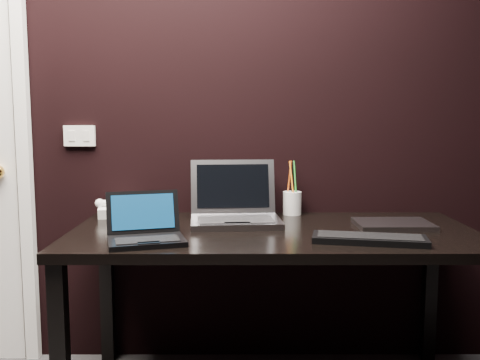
{
  "coord_description": "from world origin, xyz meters",
  "views": [
    {
      "loc": [
        0.16,
        -0.81,
        1.22
      ],
      "look_at": [
        0.16,
        1.35,
        0.96
      ],
      "focal_mm": 40.0,
      "sensor_mm": 36.0,
      "label": 1
    }
  ],
  "objects_px": {
    "mobile_phone": "(120,222)",
    "pen_cup": "(292,202)",
    "desk_phone": "(116,209)",
    "netbook": "(146,232)",
    "closed_laptop": "(393,224)",
    "ext_keyboard": "(369,239)",
    "desk": "(273,248)",
    "silver_laptop": "(235,211)"
  },
  "relations": [
    {
      "from": "netbook",
      "to": "desk_phone",
      "type": "relative_size",
      "value": 1.71
    },
    {
      "from": "pen_cup",
      "to": "closed_laptop",
      "type": "bearing_deg",
      "value": -35.46
    },
    {
      "from": "pen_cup",
      "to": "mobile_phone",
      "type": "bearing_deg",
      "value": -156.0
    },
    {
      "from": "mobile_phone",
      "to": "ext_keyboard",
      "type": "bearing_deg",
      "value": -13.19
    },
    {
      "from": "ext_keyboard",
      "to": "mobile_phone",
      "type": "bearing_deg",
      "value": 166.81
    },
    {
      "from": "desk",
      "to": "desk_phone",
      "type": "xyz_separation_m",
      "value": [
        -0.73,
        0.29,
        0.11
      ]
    },
    {
      "from": "ext_keyboard",
      "to": "mobile_phone",
      "type": "distance_m",
      "value": 1.03
    },
    {
      "from": "mobile_phone",
      "to": "pen_cup",
      "type": "relative_size",
      "value": 0.33
    },
    {
      "from": "netbook",
      "to": "silver_laptop",
      "type": "xyz_separation_m",
      "value": [
        0.34,
        0.36,
        0.01
      ]
    },
    {
      "from": "netbook",
      "to": "silver_laptop",
      "type": "distance_m",
      "value": 0.49
    },
    {
      "from": "desk_phone",
      "to": "mobile_phone",
      "type": "height_order",
      "value": "same"
    },
    {
      "from": "ext_keyboard",
      "to": "desk_phone",
      "type": "distance_m",
      "value": 1.2
    },
    {
      "from": "closed_laptop",
      "to": "mobile_phone",
      "type": "distance_m",
      "value": 1.17
    },
    {
      "from": "closed_laptop",
      "to": "mobile_phone",
      "type": "height_order",
      "value": "mobile_phone"
    },
    {
      "from": "desk",
      "to": "desk_phone",
      "type": "distance_m",
      "value": 0.79
    },
    {
      "from": "silver_laptop",
      "to": "closed_laptop",
      "type": "distance_m",
      "value": 0.69
    },
    {
      "from": "desk",
      "to": "pen_cup",
      "type": "relative_size",
      "value": 6.49
    },
    {
      "from": "closed_laptop",
      "to": "pen_cup",
      "type": "relative_size",
      "value": 1.23
    },
    {
      "from": "silver_laptop",
      "to": "pen_cup",
      "type": "xyz_separation_m",
      "value": [
        0.28,
        0.2,
        0.01
      ]
    },
    {
      "from": "silver_laptop",
      "to": "netbook",
      "type": "bearing_deg",
      "value": -133.02
    },
    {
      "from": "desk",
      "to": "pen_cup",
      "type": "bearing_deg",
      "value": 72.03
    },
    {
      "from": "ext_keyboard",
      "to": "closed_laptop",
      "type": "distance_m",
      "value": 0.33
    },
    {
      "from": "closed_laptop",
      "to": "pen_cup",
      "type": "height_order",
      "value": "pen_cup"
    },
    {
      "from": "silver_laptop",
      "to": "closed_laptop",
      "type": "bearing_deg",
      "value": -7.47
    },
    {
      "from": "closed_laptop",
      "to": "pen_cup",
      "type": "distance_m",
      "value": 0.5
    },
    {
      "from": "netbook",
      "to": "desk_phone",
      "type": "height_order",
      "value": "netbook"
    },
    {
      "from": "desk_phone",
      "to": "pen_cup",
      "type": "height_order",
      "value": "pen_cup"
    },
    {
      "from": "ext_keyboard",
      "to": "pen_cup",
      "type": "height_order",
      "value": "pen_cup"
    },
    {
      "from": "pen_cup",
      "to": "desk_phone",
      "type": "bearing_deg",
      "value": -176.29
    },
    {
      "from": "ext_keyboard",
      "to": "closed_laptop",
      "type": "bearing_deg",
      "value": 58.74
    },
    {
      "from": "netbook",
      "to": "ext_keyboard",
      "type": "bearing_deg",
      "value": -0.73
    },
    {
      "from": "desk",
      "to": "closed_laptop",
      "type": "relative_size",
      "value": 5.28
    },
    {
      "from": "netbook",
      "to": "silver_laptop",
      "type": "height_order",
      "value": "silver_laptop"
    },
    {
      "from": "silver_laptop",
      "to": "mobile_phone",
      "type": "relative_size",
      "value": 4.8
    },
    {
      "from": "netbook",
      "to": "mobile_phone",
      "type": "relative_size",
      "value": 3.88
    },
    {
      "from": "silver_laptop",
      "to": "closed_laptop",
      "type": "xyz_separation_m",
      "value": [
        0.69,
        -0.09,
        -0.04
      ]
    },
    {
      "from": "ext_keyboard",
      "to": "mobile_phone",
      "type": "relative_size",
      "value": 5.11
    },
    {
      "from": "desk",
      "to": "ext_keyboard",
      "type": "xyz_separation_m",
      "value": [
        0.35,
        -0.23,
        0.09
      ]
    },
    {
      "from": "closed_laptop",
      "to": "mobile_phone",
      "type": "bearing_deg",
      "value": -177.65
    },
    {
      "from": "desk",
      "to": "mobile_phone",
      "type": "relative_size",
      "value": 19.44
    },
    {
      "from": "netbook",
      "to": "closed_laptop",
      "type": "relative_size",
      "value": 1.06
    },
    {
      "from": "ext_keyboard",
      "to": "pen_cup",
      "type": "xyz_separation_m",
      "value": [
        -0.24,
        0.57,
        0.05
      ]
    }
  ]
}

